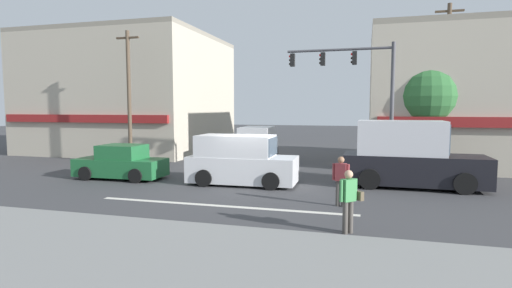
{
  "coord_description": "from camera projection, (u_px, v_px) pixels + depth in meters",
  "views": [
    {
      "loc": [
        4.61,
        -15.81,
        3.26
      ],
      "look_at": [
        -0.33,
        2.0,
        1.6
      ],
      "focal_mm": 28.0,
      "sensor_mm": 36.0,
      "label": 1
    }
  ],
  "objects": [
    {
      "name": "ground_plane",
      "position": [
        251.0,
        186.0,
        16.69
      ],
      "size": [
        120.0,
        120.0,
        0.0
      ],
      "primitive_type": "plane",
      "color": "#3D3D3F"
    },
    {
      "name": "lane_marking_stripe",
      "position": [
        222.0,
        206.0,
        13.33
      ],
      "size": [
        9.0,
        0.24,
        0.01
      ],
      "primitive_type": "cube",
      "color": "silver",
      "rests_on": "ground"
    },
    {
      "name": "sidewalk_curb",
      "position": [
        140.0,
        257.0,
        8.52
      ],
      "size": [
        40.0,
        5.0,
        0.16
      ],
      "primitive_type": "cube",
      "color": "gray",
      "rests_on": "ground"
    },
    {
      "name": "building_left_block",
      "position": [
        133.0,
        94.0,
        30.9
      ],
      "size": [
        12.71,
        11.55,
        8.65
      ],
      "color": "#B7AD99",
      "rests_on": "ground"
    },
    {
      "name": "building_right_corner",
      "position": [
        495.0,
        98.0,
        22.18
      ],
      "size": [
        13.39,
        8.37,
        7.69
      ],
      "color": "#B7AD99",
      "rests_on": "ground"
    },
    {
      "name": "street_tree",
      "position": [
        426.0,
        97.0,
        20.64
      ],
      "size": [
        3.73,
        3.73,
        5.72
      ],
      "color": "#4C3823",
      "rests_on": "ground"
    },
    {
      "name": "utility_pole_near_left",
      "position": [
        129.0,
        96.0,
        22.73
      ],
      "size": [
        1.4,
        0.22,
        7.61
      ],
      "color": "brown",
      "rests_on": "ground"
    },
    {
      "name": "utility_pole_far_right",
      "position": [
        446.0,
        85.0,
        21.06
      ],
      "size": [
        1.4,
        0.22,
        8.7
      ],
      "color": "brown",
      "rests_on": "ground"
    },
    {
      "name": "traffic_light_mast",
      "position": [
        362.0,
        85.0,
        18.23
      ],
      "size": [
        4.89,
        0.29,
        6.2
      ],
      "color": "#47474C",
      "rests_on": "ground"
    },
    {
      "name": "van_crossing_center",
      "position": [
        258.0,
        144.0,
        24.88
      ],
      "size": [
        2.3,
        4.72,
        2.11
      ],
      "color": "silver",
      "rests_on": "ground"
    },
    {
      "name": "box_truck_waiting_far",
      "position": [
        409.0,
        157.0,
        16.47
      ],
      "size": [
        5.62,
        2.29,
        2.75
      ],
      "color": "black",
      "rests_on": "ground"
    },
    {
      "name": "sedan_crossing_leftbound",
      "position": [
        121.0,
        163.0,
        18.48
      ],
      "size": [
        4.13,
        1.93,
        1.58
      ],
      "color": "#1E6033",
      "rests_on": "ground"
    },
    {
      "name": "van_crossing_rightbound",
      "position": [
        240.0,
        161.0,
        17.09
      ],
      "size": [
        4.64,
        2.13,
        2.11
      ],
      "color": "silver",
      "rests_on": "ground"
    },
    {
      "name": "pedestrian_foreground_with_bag",
      "position": [
        349.0,
        197.0,
        10.34
      ],
      "size": [
        0.62,
        0.55,
        1.67
      ],
      "color": "#4C4742",
      "rests_on": "ground"
    },
    {
      "name": "pedestrian_mid_crossing",
      "position": [
        341.0,
        178.0,
        13.22
      ],
      "size": [
        0.56,
        0.27,
        1.67
      ],
      "color": "#4C4742",
      "rests_on": "ground"
    }
  ]
}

